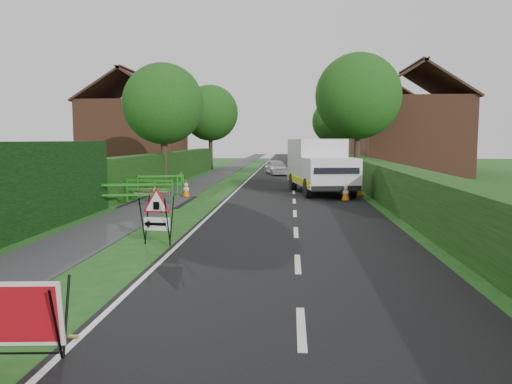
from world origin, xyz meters
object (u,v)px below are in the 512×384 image
object	(u,v)px
works_van	(320,165)
hatchback_car	(276,167)
triangle_sign	(155,212)
red_rect_sign	(14,316)

from	to	relation	value
works_van	hatchback_car	distance (m)	12.81
triangle_sign	hatchback_car	distance (m)	24.82
hatchback_car	triangle_sign	bearing A→B (deg)	-108.06
red_rect_sign	triangle_sign	xyz separation A→B (m)	(-0.08, 6.32, 0.29)
triangle_sign	works_van	size ratio (longest dim) A/B	0.20
hatchback_car	works_van	bearing A→B (deg)	-92.09
red_rect_sign	works_van	size ratio (longest dim) A/B	0.19
red_rect_sign	hatchback_car	size ratio (longest dim) A/B	0.35
red_rect_sign	hatchback_car	distance (m)	31.11
triangle_sign	red_rect_sign	bearing A→B (deg)	-82.37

